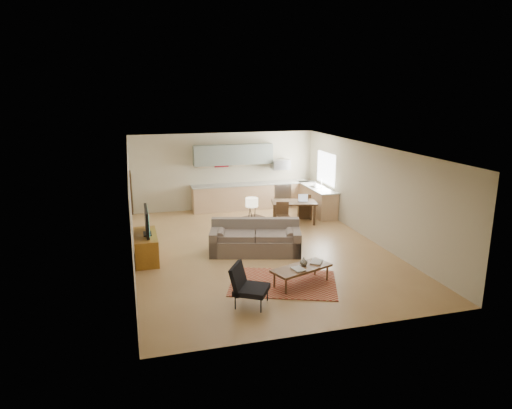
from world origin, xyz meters
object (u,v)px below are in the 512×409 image
object	(u,v)px
sofa	(255,238)
tv_credenza	(146,247)
armchair	(252,286)
coffee_table	(301,276)
dining_table	(294,212)
console_table	(252,229)

from	to	relation	value
sofa	tv_credenza	xyz separation A→B (m)	(-2.76, 0.28, -0.09)
armchair	tv_credenza	size ratio (longest dim) A/B	0.57
coffee_table	armchair	xyz separation A→B (m)	(-1.30, -0.66, 0.21)
coffee_table	dining_table	size ratio (longest dim) A/B	0.98
armchair	dining_table	xyz separation A→B (m)	(2.79, 5.19, -0.06)
coffee_table	tv_credenza	world-z (taller)	tv_credenza
armchair	tv_credenza	distance (m)	3.66
tv_credenza	dining_table	xyz separation A→B (m)	(4.69, 2.06, 0.02)
sofa	coffee_table	xyz separation A→B (m)	(0.44, -2.18, -0.22)
sofa	coffee_table	size ratio (longest dim) A/B	1.78
armchair	coffee_table	bearing A→B (deg)	-32.19
tv_credenza	console_table	size ratio (longest dim) A/B	2.03
armchair	console_table	world-z (taller)	armchair
coffee_table	tv_credenza	xyz separation A→B (m)	(-3.21, 2.46, 0.13)
tv_credenza	console_table	xyz separation A→B (m)	(2.92, 0.66, 0.02)
coffee_table	console_table	size ratio (longest dim) A/B	1.92
sofa	tv_credenza	bearing A→B (deg)	-170.14
armchair	console_table	distance (m)	3.92
sofa	dining_table	xyz separation A→B (m)	(1.93, 2.34, -0.07)
sofa	dining_table	size ratio (longest dim) A/B	1.74
tv_credenza	console_table	distance (m)	3.00
armchair	tv_credenza	xyz separation A→B (m)	(-1.90, 3.13, -0.08)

